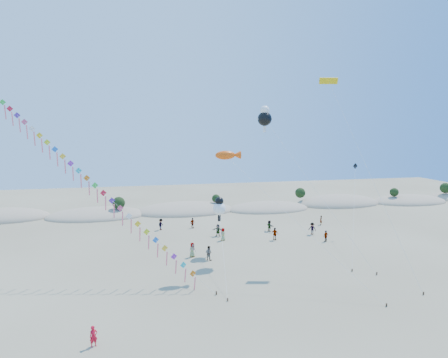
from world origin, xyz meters
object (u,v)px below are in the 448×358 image
(parafoil_kite, at_px, (330,85))
(flyer_foreground, at_px, (94,336))
(fish_kite, at_px, (228,156))
(kite_train, at_px, (84,176))

(parafoil_kite, xyz_separation_m, flyer_foreground, (-25.99, -15.76, -20.04))
(parafoil_kite, height_order, flyer_foreground, parafoil_kite)
(fish_kite, xyz_separation_m, parafoil_kite, (13.04, 2.36, 8.15))
(kite_train, relative_size, parafoil_kite, 1.10)
(parafoil_kite, bearing_deg, fish_kite, -169.75)
(kite_train, relative_size, fish_kite, 1.81)
(kite_train, bearing_deg, parafoil_kite, 2.92)
(flyer_foreground, bearing_deg, fish_kite, 21.47)
(kite_train, height_order, fish_kite, kite_train)
(flyer_foreground, bearing_deg, kite_train, 74.66)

